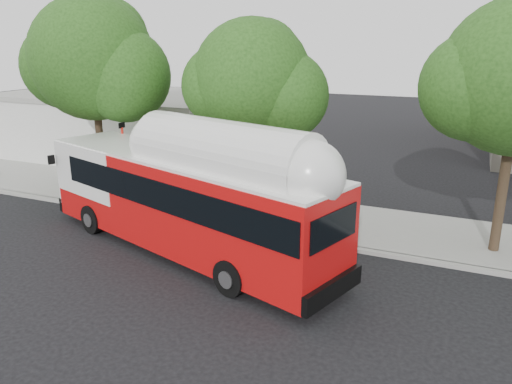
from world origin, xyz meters
TOP-DOWN VIEW (x-y plane):
  - ground at (0.00, 0.00)m, footprint 120.00×120.00m
  - sidewalk at (0.00, 6.50)m, footprint 60.00×5.00m
  - curb_strip at (0.00, 3.90)m, footprint 60.00×0.30m
  - red_curb_segment at (-3.00, 3.90)m, footprint 10.00×0.32m
  - street_tree_left at (-8.53, 5.56)m, footprint 6.67×5.80m
  - street_tree_mid at (-0.59, 6.06)m, footprint 5.75×5.00m
  - low_commercial_bldg at (-14.00, 14.00)m, footprint 16.20×10.20m
  - transit_bus at (-1.61, 1.30)m, footprint 14.18×6.70m
  - signal_pole at (-6.61, 4.28)m, footprint 0.12×0.39m

SIDE VIEW (x-z plane):
  - ground at x=0.00m, z-range 0.00..0.00m
  - sidewalk at x=0.00m, z-range 0.00..0.15m
  - curb_strip at x=0.00m, z-range 0.00..0.15m
  - red_curb_segment at x=-3.00m, z-range 0.00..0.16m
  - transit_bus at x=-1.61m, z-range -0.14..4.03m
  - signal_pole at x=-6.61m, z-range 0.05..4.19m
  - low_commercial_bldg at x=-14.00m, z-range 0.03..4.28m
  - street_tree_mid at x=-0.59m, z-range 1.60..10.22m
  - street_tree_left at x=-8.53m, z-range 1.73..11.47m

